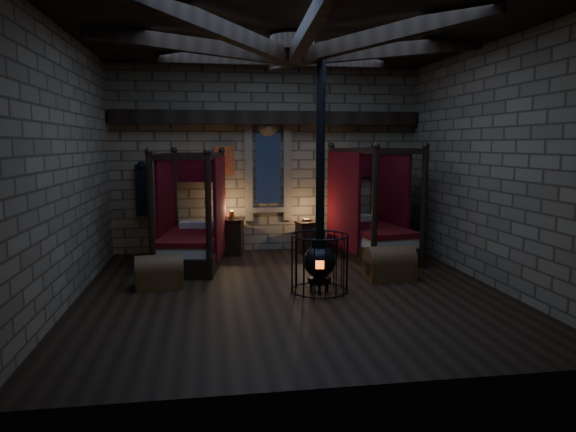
{
  "coord_description": "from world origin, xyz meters",
  "views": [
    {
      "loc": [
        -1.34,
        -8.31,
        2.47
      ],
      "look_at": [
        0.03,
        0.6,
        1.2
      ],
      "focal_mm": 32.0,
      "sensor_mm": 36.0,
      "label": 1
    }
  ],
  "objects": [
    {
      "name": "trunk_right",
      "position": [
        1.89,
        0.47,
        0.28
      ],
      "size": [
        0.88,
        0.58,
        0.63
      ],
      "rotation": [
        0.0,
        0.0,
        0.04
      ],
      "color": "brown",
      "rests_on": "ground"
    },
    {
      "name": "bed_right",
      "position": [
        2.13,
        2.31,
        0.59
      ],
      "size": [
        1.55,
        2.44,
        2.38
      ],
      "rotation": [
        0.0,
        0.0,
        0.16
      ],
      "color": "black",
      "rests_on": "ground"
    },
    {
      "name": "nightstand_right",
      "position": [
        0.82,
        3.0,
        0.37
      ],
      "size": [
        0.53,
        0.52,
        0.78
      ],
      "rotation": [
        0.0,
        0.0,
        0.23
      ],
      "color": "black",
      "rests_on": "ground"
    },
    {
      "name": "stove",
      "position": [
        0.44,
        -0.15,
        0.61
      ],
      "size": [
        0.96,
        0.96,
        4.05
      ],
      "rotation": [
        0.0,
        0.0,
        -0.2
      ],
      "color": "black",
      "rests_on": "ground"
    },
    {
      "name": "bed_left",
      "position": [
        -1.72,
        2.14,
        0.56
      ],
      "size": [
        1.46,
        2.33,
        2.28
      ],
      "rotation": [
        0.0,
        0.0,
        -0.15
      ],
      "color": "black",
      "rests_on": "ground"
    },
    {
      "name": "nightstand_left",
      "position": [
        -0.86,
        3.05,
        0.42
      ],
      "size": [
        0.6,
        0.59,
        1.0
      ],
      "rotation": [
        0.0,
        0.0,
        -0.22
      ],
      "color": "black",
      "rests_on": "ground"
    },
    {
      "name": "room",
      "position": [
        -0.0,
        0.09,
        3.74
      ],
      "size": [
        7.02,
        7.02,
        4.29
      ],
      "color": "black",
      "rests_on": "ground"
    },
    {
      "name": "trunk_left",
      "position": [
        -2.23,
        0.55,
        0.26
      ],
      "size": [
        0.85,
        0.58,
        0.59
      ],
      "rotation": [
        0.0,
        0.0,
        0.09
      ],
      "color": "brown",
      "rests_on": "ground"
    }
  ]
}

